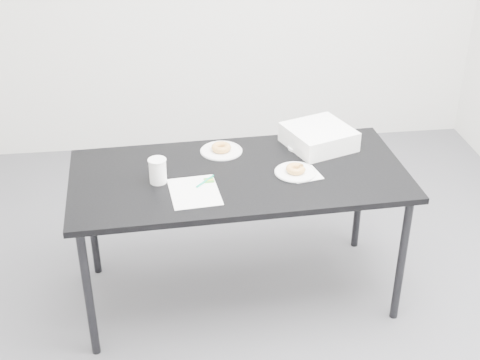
{
  "coord_description": "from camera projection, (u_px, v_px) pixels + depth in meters",
  "views": [
    {
      "loc": [
        -0.35,
        -2.65,
        2.34
      ],
      "look_at": [
        -0.01,
        0.02,
        0.79
      ],
      "focal_mm": 50.0,
      "sensor_mm": 36.0,
      "label": 1
    }
  ],
  "objects": [
    {
      "name": "floor",
      "position": [
        242.0,
        314.0,
        3.48
      ],
      "size": [
        4.0,
        4.0,
        0.0
      ],
      "primitive_type": "plane",
      "color": "#45454A",
      "rests_on": "ground"
    },
    {
      "name": "table",
      "position": [
        239.0,
        183.0,
        3.29
      ],
      "size": [
        1.67,
        0.84,
        0.75
      ],
      "rotation": [
        0.0,
        0.0,
        0.04
      ],
      "color": "black",
      "rests_on": "floor"
    },
    {
      "name": "scorecard",
      "position": [
        194.0,
        192.0,
        3.1
      ],
      "size": [
        0.25,
        0.3,
        0.0
      ],
      "primitive_type": "cube",
      "rotation": [
        0.0,
        0.0,
        0.09
      ],
      "color": "white",
      "rests_on": "table"
    },
    {
      "name": "logo_patch",
      "position": [
        209.0,
        180.0,
        3.19
      ],
      "size": [
        0.05,
        0.05,
        0.0
      ],
      "primitive_type": "cube",
      "rotation": [
        0.0,
        0.0,
        0.09
      ],
      "color": "green",
      "rests_on": "scorecard"
    },
    {
      "name": "pen",
      "position": [
        205.0,
        181.0,
        3.17
      ],
      "size": [
        0.09,
        0.1,
        0.01
      ],
      "primitive_type": "cylinder",
      "rotation": [
        0.0,
        1.57,
        0.84
      ],
      "color": "#0E9A74",
      "rests_on": "scorecard"
    },
    {
      "name": "napkin",
      "position": [
        305.0,
        174.0,
        3.24
      ],
      "size": [
        0.17,
        0.17,
        0.0
      ],
      "primitive_type": "cube",
      "rotation": [
        0.0,
        0.0,
        0.21
      ],
      "color": "white",
      "rests_on": "table"
    },
    {
      "name": "plate_near",
      "position": [
        296.0,
        172.0,
        3.25
      ],
      "size": [
        0.21,
        0.21,
        0.01
      ],
      "primitive_type": "cylinder",
      "color": "white",
      "rests_on": "napkin"
    },
    {
      "name": "donut_near",
      "position": [
        296.0,
        169.0,
        3.24
      ],
      "size": [
        0.1,
        0.1,
        0.03
      ],
      "primitive_type": "torus",
      "rotation": [
        0.0,
        0.0,
        0.08
      ],
      "color": "#D58043",
      "rests_on": "plate_near"
    },
    {
      "name": "plate_far",
      "position": [
        221.0,
        151.0,
        3.45
      ],
      "size": [
        0.22,
        0.22,
        0.01
      ],
      "primitive_type": "cylinder",
      "color": "white",
      "rests_on": "table"
    },
    {
      "name": "donut_far",
      "position": [
        221.0,
        147.0,
        3.44
      ],
      "size": [
        0.13,
        0.13,
        0.03
      ],
      "primitive_type": "torus",
      "rotation": [
        0.0,
        0.0,
        0.35
      ],
      "color": "#D58043",
      "rests_on": "plate_far"
    },
    {
      "name": "coffee_cup",
      "position": [
        158.0,
        171.0,
        3.15
      ],
      "size": [
        0.08,
        0.08,
        0.12
      ],
      "primitive_type": "cylinder",
      "color": "white",
      "rests_on": "table"
    },
    {
      "name": "cup_lid",
      "position": [
        297.0,
        148.0,
        3.48
      ],
      "size": [
        0.09,
        0.09,
        0.01
      ],
      "primitive_type": "cylinder",
      "color": "white",
      "rests_on": "table"
    },
    {
      "name": "bakery_box",
      "position": [
        319.0,
        137.0,
        3.49
      ],
      "size": [
        0.4,
        0.4,
        0.1
      ],
      "primitive_type": "cube",
      "rotation": [
        0.0,
        0.0,
        0.35
      ],
      "color": "white",
      "rests_on": "table"
    }
  ]
}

